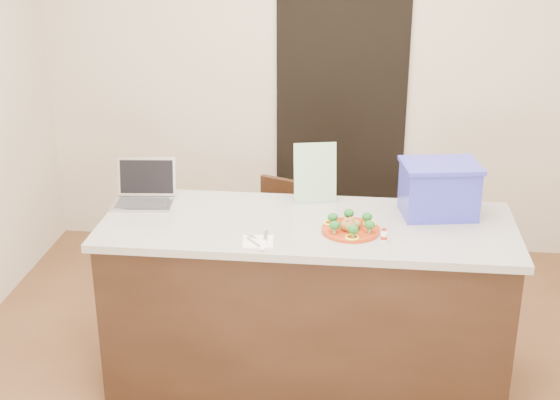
# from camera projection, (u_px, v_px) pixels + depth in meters

# --- Properties ---
(room_shell) EXTENTS (4.00, 4.00, 4.00)m
(room_shell) POSITION_uv_depth(u_px,v_px,m) (305.00, 98.00, 3.38)
(room_shell) COLOR white
(room_shell) RESTS_ON ground
(doorway) EXTENTS (0.90, 0.02, 2.00)m
(doorway) POSITION_uv_depth(u_px,v_px,m) (341.00, 114.00, 5.43)
(doorway) COLOR black
(doorway) RESTS_ON ground
(island) EXTENTS (2.06, 0.76, 0.92)m
(island) POSITION_uv_depth(u_px,v_px,m) (306.00, 303.00, 4.04)
(island) COLOR black
(island) RESTS_ON ground
(plate) EXTENTS (0.28, 0.28, 0.02)m
(plate) POSITION_uv_depth(u_px,v_px,m) (351.00, 229.00, 3.77)
(plate) COLOR #9B2C0E
(plate) RESTS_ON island
(meatballs) EXTENTS (0.11, 0.11, 0.04)m
(meatballs) POSITION_uv_depth(u_px,v_px,m) (350.00, 224.00, 3.76)
(meatballs) COLOR brown
(meatballs) RESTS_ON plate
(broccoli) EXTENTS (0.23, 0.24, 0.04)m
(broccoli) POSITION_uv_depth(u_px,v_px,m) (351.00, 221.00, 3.75)
(broccoli) COLOR #134818
(broccoli) RESTS_ON plate
(pepper_rings) EXTENTS (0.26, 0.24, 0.01)m
(pepper_rings) POSITION_uv_depth(u_px,v_px,m) (351.00, 228.00, 3.76)
(pepper_rings) COLOR yellow
(pepper_rings) RESTS_ON plate
(napkin) EXTENTS (0.16, 0.16, 0.01)m
(napkin) POSITION_uv_depth(u_px,v_px,m) (258.00, 242.00, 3.66)
(napkin) COLOR silver
(napkin) RESTS_ON island
(fork) EXTENTS (0.08, 0.14, 0.00)m
(fork) POSITION_uv_depth(u_px,v_px,m) (254.00, 240.00, 3.67)
(fork) COLOR silver
(fork) RESTS_ON napkin
(knife) EXTENTS (0.03, 0.22, 0.01)m
(knife) POSITION_uv_depth(u_px,v_px,m) (264.00, 242.00, 3.64)
(knife) COLOR white
(knife) RESTS_ON napkin
(yogurt_bottle) EXTENTS (0.03, 0.03, 0.07)m
(yogurt_bottle) POSITION_uv_depth(u_px,v_px,m) (384.00, 236.00, 3.66)
(yogurt_bottle) COLOR white
(yogurt_bottle) RESTS_ON island
(laptop) EXTENTS (0.33, 0.27, 0.22)m
(laptop) POSITION_uv_depth(u_px,v_px,m) (145.00, 190.00, 4.12)
(laptop) COLOR #A8A7AC
(laptop) RESTS_ON island
(leaflet) EXTENTS (0.23, 0.09, 0.32)m
(leaflet) POSITION_uv_depth(u_px,v_px,m) (315.00, 173.00, 4.08)
(leaflet) COLOR silver
(leaflet) RESTS_ON island
(blue_box) EXTENTS (0.42, 0.34, 0.28)m
(blue_box) POSITION_uv_depth(u_px,v_px,m) (439.00, 189.00, 3.92)
(blue_box) COLOR #3232B4
(blue_box) RESTS_ON island
(chair) EXTENTS (0.49, 0.50, 0.84)m
(chair) POSITION_uv_depth(u_px,v_px,m) (287.00, 242.00, 4.70)
(chair) COLOR #371E10
(chair) RESTS_ON ground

